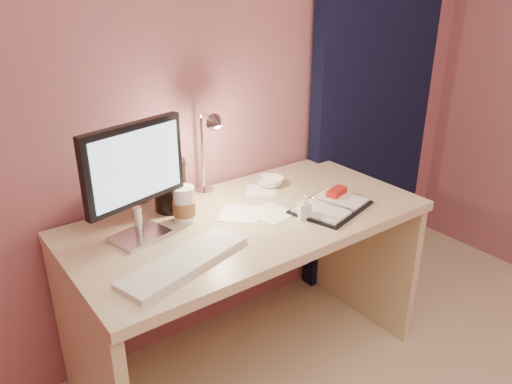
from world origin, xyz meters
TOP-DOWN VIEW (x-y plane):
  - room at (0.95, 1.69)m, footprint 3.50×3.50m
  - desk at (0.00, 1.45)m, footprint 1.40×0.70m
  - monitor at (-0.41, 1.47)m, footprint 0.39×0.18m
  - keyboard at (-0.37, 1.22)m, footprint 0.49×0.26m
  - planner at (0.31, 1.24)m, footprint 0.35×0.30m
  - paper_a at (0.08, 1.34)m, footprint 0.18×0.18m
  - paper_b at (0.19, 1.55)m, footprint 0.18×0.18m
  - paper_c at (-0.01, 1.41)m, footprint 0.22×0.22m
  - coffee_cup at (-0.22, 1.49)m, footprint 0.09×0.09m
  - bowl at (0.26, 1.57)m, footprint 0.13×0.13m
  - lotion_bottle at (0.16, 1.23)m, footprint 0.06×0.06m
  - dark_jar at (-0.21, 1.62)m, footprint 0.13×0.13m
  - desk_lamp at (-0.01, 1.59)m, footprint 0.10×0.23m

SIDE VIEW (x-z plane):
  - desk at x=0.00m, z-range 0.14..0.87m
  - paper_b at x=0.19m, z-range 0.73..0.73m
  - paper_a at x=0.08m, z-range 0.73..0.73m
  - paper_c at x=-0.01m, z-range 0.73..0.73m
  - keyboard at x=-0.37m, z-range 0.73..0.75m
  - planner at x=0.31m, z-range 0.72..0.77m
  - bowl at x=0.26m, z-range 0.73..0.77m
  - lotion_bottle at x=0.16m, z-range 0.73..0.83m
  - coffee_cup at x=-0.22m, z-range 0.73..0.86m
  - dark_jar at x=-0.21m, z-range 0.73..0.91m
  - desk_lamp at x=-0.01m, z-range 0.78..1.16m
  - monitor at x=-0.41m, z-range 0.77..1.20m
  - room at x=0.95m, z-range -0.61..2.89m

